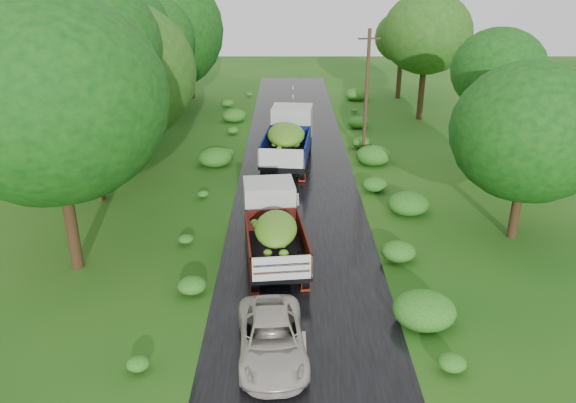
{
  "coord_description": "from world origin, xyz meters",
  "views": [
    {
      "loc": [
        -0.53,
        -14.44,
        11.14
      ],
      "look_at": [
        -0.5,
        7.74,
        1.7
      ],
      "focal_mm": 35.0,
      "sensor_mm": 36.0,
      "label": 1
    }
  ],
  "objects_px": {
    "truck_near": "(273,225)",
    "car": "(272,339)",
    "truck_far": "(289,136)",
    "utility_pole": "(366,92)"
  },
  "relations": [
    {
      "from": "truck_far",
      "to": "car",
      "type": "height_order",
      "value": "truck_far"
    },
    {
      "from": "truck_far",
      "to": "utility_pole",
      "type": "distance_m",
      "value": 5.45
    },
    {
      "from": "truck_far",
      "to": "truck_near",
      "type": "bearing_deg",
      "value": -87.23
    },
    {
      "from": "truck_near",
      "to": "truck_far",
      "type": "height_order",
      "value": "truck_far"
    },
    {
      "from": "truck_far",
      "to": "utility_pole",
      "type": "bearing_deg",
      "value": 24.33
    },
    {
      "from": "car",
      "to": "utility_pole",
      "type": "xyz_separation_m",
      "value": [
        5.26,
        19.67,
        3.33
      ]
    },
    {
      "from": "truck_near",
      "to": "car",
      "type": "bearing_deg",
      "value": -95.52
    },
    {
      "from": "truck_near",
      "to": "car",
      "type": "xyz_separation_m",
      "value": [
        0.1,
        -6.3,
        -0.84
      ]
    },
    {
      "from": "truck_near",
      "to": "utility_pole",
      "type": "xyz_separation_m",
      "value": [
        5.36,
        13.36,
        2.49
      ]
    },
    {
      "from": "car",
      "to": "utility_pole",
      "type": "height_order",
      "value": "utility_pole"
    }
  ]
}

